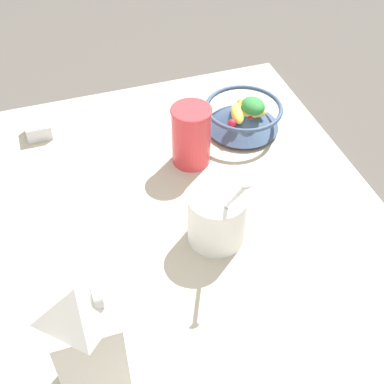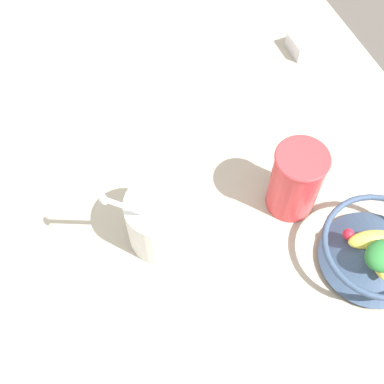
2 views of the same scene
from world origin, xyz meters
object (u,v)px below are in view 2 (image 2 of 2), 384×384
fruit_bowl (376,251)px  drinking_cup (296,180)px  yogurt_tub (160,219)px  spice_jar (304,45)px

fruit_bowl → drinking_cup: 0.17m
fruit_bowl → yogurt_tub: bearing=149.3°
fruit_bowl → yogurt_tub: size_ratio=0.86×
drinking_cup → spice_jar: bearing=57.4°
yogurt_tub → drinking_cup: (0.23, -0.03, 0.01)m
fruit_bowl → drinking_cup: (-0.07, 0.15, 0.03)m
yogurt_tub → drinking_cup: yogurt_tub is taller
fruit_bowl → spice_jar: (0.13, 0.46, -0.02)m
spice_jar → yogurt_tub: bearing=-146.2°
fruit_bowl → drinking_cup: bearing=114.2°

